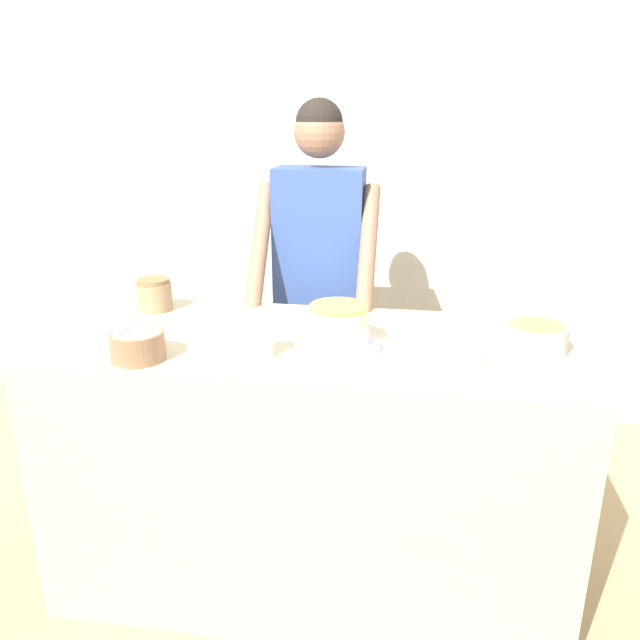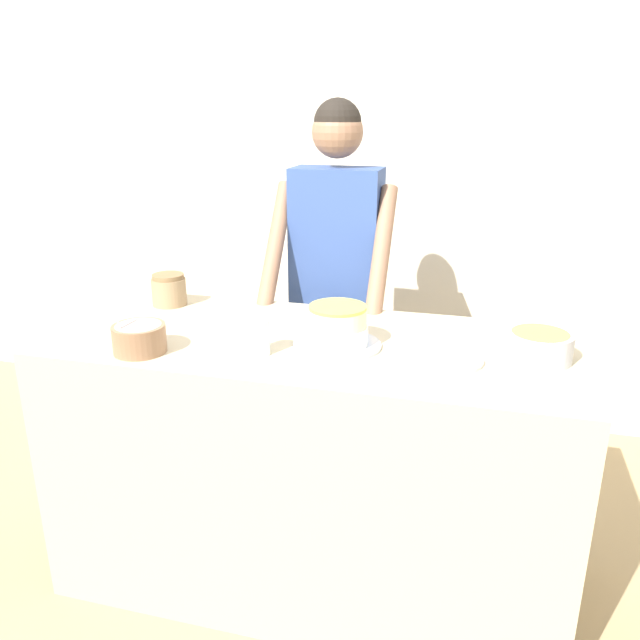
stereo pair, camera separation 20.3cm
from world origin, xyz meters
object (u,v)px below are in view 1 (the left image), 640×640
(cake, at_px, (338,328))
(ceramic_plate, at_px, (444,354))
(person_baker, at_px, (319,263))
(drinking_glass, at_px, (261,339))
(stoneware_jar, at_px, (154,295))
(frosting_bowl_yellow, at_px, (535,337))
(frosting_bowl_pink, at_px, (137,344))

(cake, bearing_deg, ceramic_plate, -5.18)
(person_baker, height_order, drinking_glass, person_baker)
(drinking_glass, xyz_separation_m, stoneware_jar, (-0.52, 0.40, 0.00))
(frosting_bowl_yellow, height_order, stoneware_jar, stoneware_jar)
(stoneware_jar, bearing_deg, drinking_glass, -37.33)
(cake, distance_m, frosting_bowl_pink, 0.63)
(person_baker, xyz_separation_m, drinking_glass, (-0.06, -0.81, -0.05))
(cake, relative_size, drinking_glass, 2.51)
(cake, bearing_deg, frosting_bowl_pink, -160.76)
(drinking_glass, bearing_deg, frosting_bowl_pink, -167.60)
(frosting_bowl_pink, distance_m, frosting_bowl_yellow, 1.25)
(drinking_glass, distance_m, stoneware_jar, 0.65)
(drinking_glass, distance_m, ceramic_plate, 0.58)
(cake, relative_size, stoneware_jar, 2.16)
(drinking_glass, bearing_deg, person_baker, 86.07)
(cake, height_order, ceramic_plate, cake)
(cake, xyz_separation_m, frosting_bowl_yellow, (0.63, 0.05, -0.01))
(ceramic_plate, xyz_separation_m, stoneware_jar, (-1.09, 0.30, 0.05))
(ceramic_plate, distance_m, stoneware_jar, 1.13)
(cake, height_order, stoneware_jar, cake)
(person_baker, distance_m, frosting_bowl_yellow, 1.02)
(stoneware_jar, bearing_deg, person_baker, 35.42)
(person_baker, distance_m, frosting_bowl_pink, 0.99)
(person_baker, distance_m, drinking_glass, 0.81)
(cake, relative_size, ceramic_plate, 1.16)
(frosting_bowl_yellow, distance_m, stoneware_jar, 1.39)
(cake, bearing_deg, person_baker, 104.06)
(frosting_bowl_yellow, bearing_deg, ceramic_plate, -164.00)
(frosting_bowl_yellow, height_order, ceramic_plate, frosting_bowl_yellow)
(ceramic_plate, relative_size, stoneware_jar, 1.85)
(frosting_bowl_pink, height_order, drinking_glass, frosting_bowl_pink)
(frosting_bowl_pink, xyz_separation_m, drinking_glass, (0.37, 0.08, 0.01))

